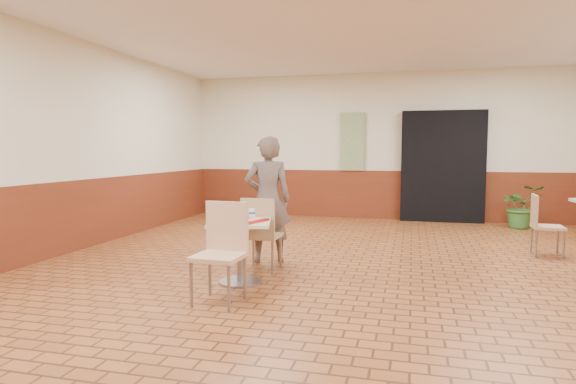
% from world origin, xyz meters
% --- Properties ---
extents(room_shell, '(8.01, 10.01, 3.01)m').
position_xyz_m(room_shell, '(0.00, 0.00, 1.50)').
color(room_shell, brown).
rests_on(room_shell, ground).
extents(wainscot_band, '(8.00, 10.00, 1.00)m').
position_xyz_m(wainscot_band, '(0.00, 0.00, 0.50)').
color(wainscot_band, '#632613').
rests_on(wainscot_band, ground).
extents(corridor_doorway, '(1.60, 0.22, 2.20)m').
position_xyz_m(corridor_doorway, '(1.20, 4.88, 1.10)').
color(corridor_doorway, black).
rests_on(corridor_doorway, ground).
extents(promo_poster, '(0.50, 0.03, 1.20)m').
position_xyz_m(promo_poster, '(-0.60, 4.94, 1.60)').
color(promo_poster, gray).
rests_on(promo_poster, wainscot_band).
extents(main_table, '(0.64, 0.64, 0.68)m').
position_xyz_m(main_table, '(-1.15, -0.33, 0.45)').
color(main_table, beige).
rests_on(main_table, ground).
extents(chair_main_front, '(0.45, 0.45, 0.94)m').
position_xyz_m(chair_main_front, '(-1.10, -0.95, 0.52)').
color(chair_main_front, '#E0AF86').
rests_on(chair_main_front, ground).
extents(chair_main_back, '(0.41, 0.41, 0.88)m').
position_xyz_m(chair_main_back, '(-1.09, 0.19, 0.49)').
color(chair_main_back, tan).
rests_on(chair_main_back, ground).
extents(customer, '(0.68, 0.55, 1.61)m').
position_xyz_m(customer, '(-1.15, 0.70, 0.80)').
color(customer, '#65574E').
rests_on(customer, ground).
extents(serving_tray, '(0.50, 0.39, 0.03)m').
position_xyz_m(serving_tray, '(-1.15, -0.33, 0.69)').
color(serving_tray, red).
rests_on(serving_tray, main_table).
extents(ring_donut, '(0.10, 0.10, 0.03)m').
position_xyz_m(ring_donut, '(-1.28, -0.29, 0.72)').
color(ring_donut, '#EBCD55').
rests_on(ring_donut, serving_tray).
extents(long_john_donut, '(0.14, 0.07, 0.04)m').
position_xyz_m(long_john_donut, '(-1.10, -0.35, 0.73)').
color(long_john_donut, '#E78443').
rests_on(long_john_donut, serving_tray).
extents(paper_cup, '(0.07, 0.07, 0.09)m').
position_xyz_m(paper_cup, '(-1.04, -0.26, 0.75)').
color(paper_cup, silver).
rests_on(paper_cup, serving_tray).
extents(chair_second_left, '(0.40, 0.40, 0.82)m').
position_xyz_m(chair_second_left, '(2.33, 1.98, 0.46)').
color(chair_second_left, tan).
rests_on(chair_second_left, ground).
extents(potted_plant, '(0.80, 0.72, 0.80)m').
position_xyz_m(potted_plant, '(2.57, 4.40, 0.40)').
color(potted_plant, '#35712D').
rests_on(potted_plant, ground).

